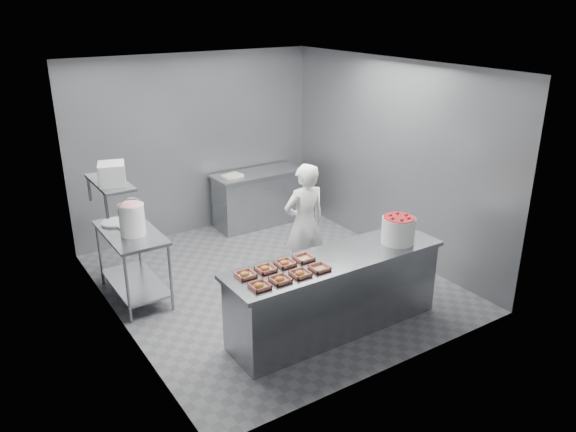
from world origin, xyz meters
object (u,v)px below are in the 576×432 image
at_px(strawberry_tub, 398,229).
at_px(tray_1, 280,279).
at_px(appliance, 112,174).
at_px(tray_0, 259,286).
at_px(tray_4, 245,275).
at_px(tray_7, 304,258).
at_px(worker, 304,224).
at_px(tray_5, 266,269).
at_px(tray_6, 285,263).
at_px(back_counter, 258,198).
at_px(tray_3, 319,268).
at_px(prep_table, 133,254).
at_px(service_counter, 335,293).
at_px(tray_2, 300,273).

bearing_deg(strawberry_tub, tray_1, -177.40).
bearing_deg(appliance, tray_0, -51.49).
bearing_deg(tray_4, tray_0, -90.00).
bearing_deg(tray_7, worker, 55.04).
xyz_separation_m(tray_5, appliance, (-1.00, 1.68, 0.76)).
bearing_deg(tray_6, back_counter, 64.59).
bearing_deg(tray_1, tray_5, 90.00).
xyz_separation_m(tray_3, tray_7, (0.00, 0.28, 0.00)).
xyz_separation_m(back_counter, appliance, (-2.72, -1.43, 1.23)).
xyz_separation_m(prep_table, strawberry_tub, (2.48, -2.02, 0.47)).
relative_size(tray_3, appliance, 0.57).
bearing_deg(strawberry_tub, tray_4, 173.68).
xyz_separation_m(tray_3, worker, (0.73, 1.33, -0.11)).
xyz_separation_m(tray_3, tray_6, (-0.24, 0.28, 0.00)).
height_order(tray_5, tray_7, tray_5).
height_order(tray_5, appliance, appliance).
bearing_deg(appliance, strawberry_tub, -18.17).
height_order(back_counter, strawberry_tub, strawberry_tub).
relative_size(service_counter, worker, 1.61).
bearing_deg(tray_0, tray_2, 0.00).
distance_m(tray_7, strawberry_tub, 1.20).
bearing_deg(tray_0, back_counter, 60.03).
xyz_separation_m(tray_4, tray_6, (0.48, 0.00, 0.00)).
height_order(back_counter, tray_3, tray_3).
xyz_separation_m(service_counter, tray_1, (-0.82, -0.14, 0.47)).
height_order(tray_0, tray_6, same).
bearing_deg(worker, strawberry_tub, 112.68).
height_order(tray_0, tray_7, tray_0).
distance_m(service_counter, appliance, 2.85).
distance_m(prep_table, tray_3, 2.49).
bearing_deg(tray_4, tray_6, 0.00).
bearing_deg(tray_0, tray_6, 30.65).
distance_m(tray_4, appliance, 1.99).
distance_m(service_counter, prep_table, 2.56).
xyz_separation_m(tray_5, strawberry_tub, (1.65, -0.21, 0.14)).
bearing_deg(back_counter, appliance, -152.24).
bearing_deg(appliance, back_counter, 44.98).
relative_size(tray_0, tray_1, 1.00).
height_order(tray_3, tray_6, tray_6).
bearing_deg(tray_0, worker, 42.42).
bearing_deg(tray_7, tray_1, -149.51).
bearing_deg(tray_6, tray_3, -49.49).
relative_size(strawberry_tub, appliance, 1.16).
distance_m(tray_6, appliance, 2.22).
xyz_separation_m(tray_2, strawberry_tub, (1.41, 0.07, 0.14)).
bearing_deg(back_counter, tray_5, -118.91).
distance_m(tray_1, strawberry_tub, 1.66).
height_order(service_counter, tray_0, tray_0).
bearing_deg(strawberry_tub, prep_table, 140.93).
relative_size(tray_0, tray_7, 1.00).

